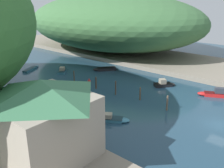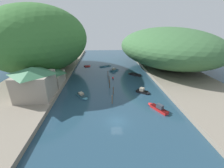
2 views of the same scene
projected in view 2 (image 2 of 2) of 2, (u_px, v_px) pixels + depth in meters
The scene contains 21 objects.
water_surface at pixel (110, 77), 60.53m from camera, with size 130.00×130.00×0.00m, color #234256.
left_bank at pixel (41, 77), 58.73m from camera, with size 22.00×120.00×1.09m.
right_bank at pixel (175, 74), 61.92m from camera, with size 22.00×120.00×1.09m.
hillside_left at pixel (40, 39), 61.76m from camera, with size 37.68×52.75×26.14m.
hillside_right at pixel (167, 46), 71.54m from camera, with size 43.49×60.89×17.49m.
waterfront_building at pixel (34, 82), 39.76m from camera, with size 9.58×9.43×8.56m.
boathouse_shed at pixel (51, 76), 49.13m from camera, with size 7.78×10.13×5.30m.
boat_open_rowboat at pixel (114, 70), 67.85m from camera, with size 4.64×4.27×1.34m.
boat_white_cruiser at pixel (143, 91), 46.22m from camera, with size 4.52×4.05×1.52m.
boat_navy_launch at pixel (88, 66), 74.75m from camera, with size 3.62×3.11×0.46m.
boat_moored_right at pixel (82, 96), 43.71m from camera, with size 4.23×5.42×1.10m.
boat_cabin_cruiser at pixel (106, 66), 74.87m from camera, with size 6.16×3.92×0.45m.
boat_far_upstream at pixel (134, 74), 62.30m from camera, with size 5.60×4.94×0.66m.
boat_mid_channel at pixel (157, 108), 37.23m from camera, with size 3.99×6.05×1.73m.
mooring_post_nearest at pixel (112, 99), 39.76m from camera, with size 0.28×0.28×2.55m.
mooring_post_second at pixel (113, 90), 45.05m from camera, with size 0.25×0.25×2.42m.
mooring_post_middle at pixel (110, 84), 49.46m from camera, with size 0.26×0.26×2.75m.
mooring_post_fourth at pixel (109, 79), 54.21m from camera, with size 0.31×0.31×2.43m.
mooring_post_farthest at pixel (108, 74), 60.02m from camera, with size 0.23×0.23×2.50m.
channel_buoy_near at pixel (113, 78), 58.02m from camera, with size 0.65×0.65×0.98m.
person_on_quay at pixel (45, 100), 37.44m from camera, with size 0.24×0.39×1.69m.
Camera 2 is at (-2.79, -27.16, 19.96)m, focal length 24.00 mm.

